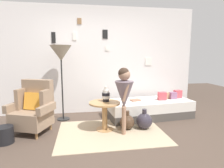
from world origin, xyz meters
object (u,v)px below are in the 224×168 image
at_px(vase_striped, 106,95).
at_px(floor_lamp, 61,55).
at_px(demijohn_near, 127,122).
at_px(side_table, 105,110).
at_px(armchair, 34,109).
at_px(daybed, 149,109).
at_px(demijohn_far, 144,121).
at_px(person_child, 124,92).
at_px(magazine_basket, 5,135).
at_px(book_on_daybed, 135,100).

relative_size(vase_striped, floor_lamp, 0.17).
bearing_deg(demijohn_near, vase_striped, 166.94).
bearing_deg(side_table, armchair, 173.48).
height_order(side_table, floor_lamp, floor_lamp).
height_order(armchair, daybed, armchair).
distance_m(floor_lamp, demijohn_far, 2.21).
height_order(vase_striped, person_child, person_child).
relative_size(floor_lamp, magazine_basket, 5.85).
bearing_deg(magazine_basket, armchair, 50.17).
bearing_deg(magazine_basket, side_table, 9.71).
relative_size(daybed, demijohn_near, 5.30).
relative_size(daybed, floor_lamp, 1.20).
bearing_deg(magazine_basket, person_child, 1.76).
distance_m(armchair, daybed, 2.50).
xyz_separation_m(floor_lamp, book_on_daybed, (1.62, -0.14, -1.01)).
xyz_separation_m(armchair, vase_striped, (1.35, -0.09, 0.23)).
distance_m(armchair, side_table, 1.33).
bearing_deg(vase_striped, book_on_daybed, 36.68).
bearing_deg(demijohn_near, person_child, -119.72).
distance_m(armchair, book_on_daybed, 2.15).
bearing_deg(armchair, person_child, -12.93).
bearing_deg(demijohn_near, magazine_basket, -173.17).
bearing_deg(demijohn_near, armchair, 173.97).
bearing_deg(daybed, armchair, -169.15).
bearing_deg(side_table, vase_striped, 61.29).
xyz_separation_m(vase_striped, book_on_daybed, (0.75, 0.56, -0.25)).
height_order(armchair, floor_lamp, floor_lamp).
height_order(side_table, demijohn_far, side_table).
bearing_deg(floor_lamp, side_table, -42.17).
bearing_deg(person_child, demijohn_near, 60.28).
bearing_deg(demijohn_far, person_child, -159.80).
xyz_separation_m(daybed, book_on_daybed, (-0.34, -0.00, 0.22)).
bearing_deg(daybed, side_table, -151.16).
bearing_deg(daybed, magazine_basket, -162.10).
bearing_deg(demijohn_far, side_table, 175.38).
bearing_deg(book_on_daybed, person_child, -118.57).
height_order(daybed, floor_lamp, floor_lamp).
distance_m(demijohn_near, demijohn_far, 0.34).
height_order(side_table, person_child, person_child).
bearing_deg(book_on_daybed, side_table, -141.72).
relative_size(side_table, book_on_daybed, 2.69).
height_order(side_table, demijohn_near, side_table).
bearing_deg(magazine_basket, demijohn_near, 6.83).
bearing_deg(daybed, person_child, -133.43).
bearing_deg(person_child, magazine_basket, -178.24).
height_order(armchair, demijohn_far, armchair).
relative_size(vase_striped, person_child, 0.23).
distance_m(vase_striped, demijohn_near, 0.66).
relative_size(armchair, person_child, 0.80).
xyz_separation_m(demijohn_far, magazine_basket, (-2.45, -0.23, -0.02)).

